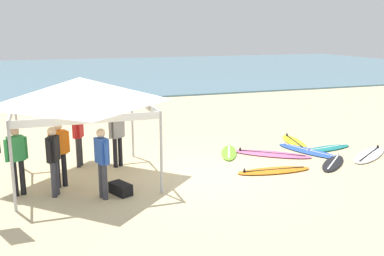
{
  "coord_description": "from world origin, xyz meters",
  "views": [
    {
      "loc": [
        -4.07,
        -10.78,
        3.94
      ],
      "look_at": [
        0.27,
        1.46,
        1.0
      ],
      "focal_mm": 40.75,
      "sensor_mm": 36.0,
      "label": 1
    }
  ],
  "objects": [
    {
      "name": "person_black",
      "position": [
        -3.86,
        -0.3,
        0.99
      ],
      "size": [
        0.34,
        0.52,
        1.71
      ],
      "color": "#383842",
      "rests_on": "ground"
    },
    {
      "name": "person_blue",
      "position": [
        -2.79,
        -0.85,
        0.99
      ],
      "size": [
        0.32,
        0.53,
        1.71
      ],
      "color": "#383842",
      "rests_on": "ground"
    },
    {
      "name": "sea",
      "position": [
        0.0,
        32.0,
        0.05
      ],
      "size": [
        80.0,
        36.0,
        0.1
      ],
      "primitive_type": "cube",
      "color": "#568499",
      "rests_on": "ground"
    },
    {
      "name": "ground_plane",
      "position": [
        0.0,
        0.0,
        0.0
      ],
      "size": [
        80.0,
        80.0,
        0.0
      ],
      "primitive_type": "plane",
      "color": "beige"
    },
    {
      "name": "gear_bag_near_tent",
      "position": [
        -2.36,
        -0.73,
        0.14
      ],
      "size": [
        0.54,
        0.68,
        0.28
      ],
      "primitive_type": "cube",
      "rotation": [
        0.0,
        0.0,
        2.0
      ],
      "color": "black",
      "rests_on": "ground"
    },
    {
      "name": "person_orange",
      "position": [
        -3.69,
        0.3,
        0.99
      ],
      "size": [
        0.52,
        0.33,
        1.71
      ],
      "color": "black",
      "rests_on": "ground"
    },
    {
      "name": "surfboard_white",
      "position": [
        5.74,
        -0.08,
        0.04
      ],
      "size": [
        2.3,
        1.8,
        0.19
      ],
      "color": "white",
      "rests_on": "ground"
    },
    {
      "name": "surfboard_blue",
      "position": [
        4.16,
        0.99,
        0.04
      ],
      "size": [
        1.39,
        2.42,
        0.19
      ],
      "color": "blue",
      "rests_on": "ground"
    },
    {
      "name": "surfboard_yellow",
      "position": [
        4.39,
        2.16,
        0.04
      ],
      "size": [
        1.01,
        2.11,
        0.19
      ],
      "color": "yellow",
      "rests_on": "ground"
    },
    {
      "name": "surfboard_teal",
      "position": [
        4.91,
        1.03,
        0.04
      ],
      "size": [
        2.07,
        0.83,
        0.19
      ],
      "color": "#19847F",
      "rests_on": "ground"
    },
    {
      "name": "surfboard_orange",
      "position": [
        2.06,
        -0.45,
        0.04
      ],
      "size": [
        2.23,
        0.8,
        0.19
      ],
      "color": "orange",
      "rests_on": "ground"
    },
    {
      "name": "person_red",
      "position": [
        -3.08,
        1.92,
        0.99
      ],
      "size": [
        0.35,
        0.51,
        1.71
      ],
      "color": "#2D2D33",
      "rests_on": "ground"
    },
    {
      "name": "surfboard_lime",
      "position": [
        1.63,
        1.68,
        0.04
      ],
      "size": [
        1.19,
        1.84,
        0.19
      ],
      "color": "#7AD12D",
      "rests_on": "ground"
    },
    {
      "name": "surfboard_pink",
      "position": [
        2.84,
        1.07,
        0.04
      ],
      "size": [
        2.4,
        2.08,
        0.19
      ],
      "color": "pink",
      "rests_on": "ground"
    },
    {
      "name": "person_green",
      "position": [
        -4.69,
        0.03,
        0.99
      ],
      "size": [
        0.52,
        0.34,
        1.71
      ],
      "color": "black",
      "rests_on": "ground"
    },
    {
      "name": "person_grey",
      "position": [
        -2.02,
        1.51,
        0.99
      ],
      "size": [
        0.5,
        0.36,
        1.71
      ],
      "color": "black",
      "rests_on": "ground"
    },
    {
      "name": "canopy_tent",
      "position": [
        -3.06,
        0.71,
        2.39
      ],
      "size": [
        3.48,
        3.48,
        2.75
      ],
      "color": "#B7B7BC",
      "rests_on": "ground"
    },
    {
      "name": "surfboard_black",
      "position": [
        4.1,
        -0.42,
        0.04
      ],
      "size": [
        1.73,
        1.63,
        0.19
      ],
      "color": "black",
      "rests_on": "ground"
    }
  ]
}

